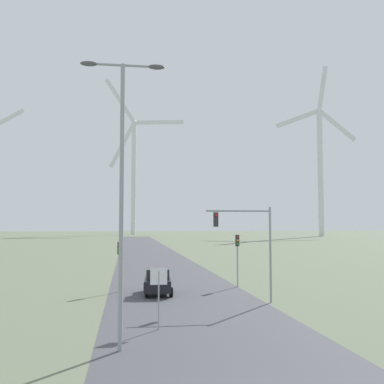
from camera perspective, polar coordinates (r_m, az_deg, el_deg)
road_surface at (r=59.02m, az=-4.66°, el=-8.88°), size 10.00×240.00×0.01m
streetlamp at (r=18.27m, az=-8.90°, el=2.71°), size 3.43×0.32×11.53m
stop_sign_near at (r=21.72m, az=-4.25°, el=-11.83°), size 0.81×0.07×2.89m
traffic_light_post_near_left at (r=33.57m, az=-9.23°, el=-7.94°), size 0.28×0.34×3.64m
traffic_light_post_near_right at (r=36.03m, az=5.79°, el=-7.17°), size 0.28×0.34×4.10m
traffic_light_mast_overhead at (r=28.72m, az=7.17°, el=-5.41°), size 4.22×0.35×6.04m
car_approaching at (r=32.37m, az=-4.37°, el=-11.25°), size 2.08×4.21×1.83m
wind_turbine_left at (r=210.67m, az=-7.40°, el=3.45°), size 37.43×3.40×72.55m
wind_turbine_center at (r=190.14m, az=15.96°, el=3.99°), size 33.17×3.32×70.15m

